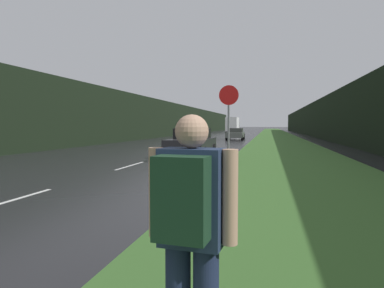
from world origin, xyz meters
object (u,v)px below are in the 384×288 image
car_passing_far (236,134)px  delivery_truck (233,125)px  car_passing_near (192,143)px  hitchhiker_with_backpack (190,230)px  stop_sign (229,121)px

car_passing_far → delivery_truck: (-3.83, 33.75, 1.08)m
car_passing_far → delivery_truck: bearing=-83.5°
car_passing_near → car_passing_far: (-0.00, 23.02, -0.10)m
hitchhiker_with_backpack → car_passing_near: bearing=108.2°
hitchhiker_with_backpack → car_passing_far: size_ratio=0.40×
stop_sign → car_passing_near: (-2.47, 5.24, -1.08)m
hitchhiker_with_backpack → car_passing_near: 15.10m
car_passing_near → car_passing_far: 23.02m
stop_sign → delivery_truck: (-6.29, 62.01, -0.10)m
car_passing_far → stop_sign: bearing=95.0°
hitchhiker_with_backpack → stop_sign: bearing=100.6°
hitchhiker_with_backpack → delivery_truck: 71.86m
hitchhiker_with_backpack → car_passing_far: 37.89m
car_passing_far → car_passing_near: bearing=90.0°
stop_sign → hitchhiker_with_backpack: bearing=-84.9°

